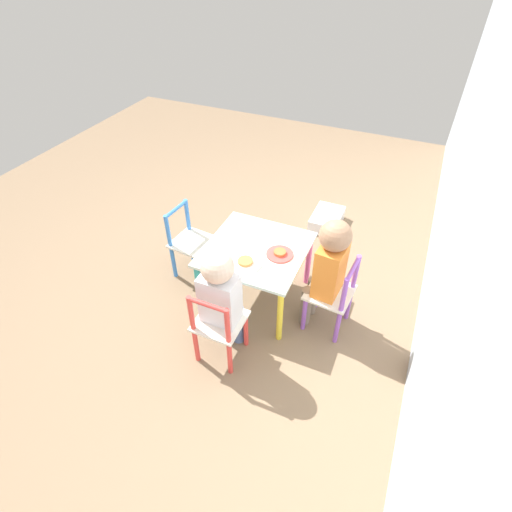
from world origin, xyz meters
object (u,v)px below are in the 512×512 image
(chair_red, at_px, (218,326))
(child_back, at_px, (328,265))
(plate_right, at_px, (245,263))
(plate_back, at_px, (280,254))
(kids_table, at_px, (256,255))
(chair_purple, at_px, (333,296))
(storage_bin, at_px, (327,219))
(child_right, at_px, (221,294))
(chair_blue, at_px, (190,243))

(chair_red, distance_m, child_back, 0.70)
(plate_right, xyz_separation_m, plate_back, (-0.16, 0.16, 0.00))
(kids_table, distance_m, plate_back, 0.17)
(chair_red, relative_size, chair_purple, 1.00)
(kids_table, height_order, storage_bin, kids_table)
(chair_purple, height_order, plate_back, chair_purple)
(child_right, bearing_deg, chair_blue, -44.57)
(chair_red, bearing_deg, chair_blue, -47.77)
(chair_red, height_order, plate_right, chair_red)
(chair_purple, distance_m, chair_blue, 1.04)
(chair_red, relative_size, plate_back, 3.19)
(child_back, height_order, plate_right, child_back)
(chair_blue, height_order, storage_bin, chair_blue)
(child_right, relative_size, storage_bin, 2.21)
(chair_blue, bearing_deg, plate_back, -88.72)
(child_right, bearing_deg, storage_bin, -98.20)
(kids_table, height_order, child_back, child_back)
(chair_blue, relative_size, storage_bin, 1.55)
(child_right, distance_m, storage_bin, 1.52)
(kids_table, xyz_separation_m, chair_red, (0.52, -0.00, -0.11))
(child_right, relative_size, plate_back, 4.54)
(kids_table, bearing_deg, plate_back, 90.00)
(chair_blue, xyz_separation_m, child_right, (0.51, 0.52, 0.20))
(chair_blue, relative_size, plate_back, 3.19)
(child_right, xyz_separation_m, plate_back, (-0.46, 0.16, -0.03))
(plate_back, bearing_deg, child_back, 82.77)
(chair_purple, bearing_deg, chair_blue, -90.38)
(storage_bin, bearing_deg, plate_back, -3.07)
(child_right, bearing_deg, child_back, -137.48)
(kids_table, bearing_deg, child_right, -0.00)
(plate_right, bearing_deg, chair_blue, -111.74)
(kids_table, bearing_deg, child_back, 85.22)
(child_back, xyz_separation_m, plate_back, (-0.04, -0.30, -0.05))
(chair_blue, xyz_separation_m, plate_back, (0.05, 0.67, 0.17))
(child_right, bearing_deg, chair_red, 90.00)
(chair_red, bearing_deg, kids_table, -90.00)
(chair_purple, relative_size, plate_back, 3.19)
(child_back, bearing_deg, kids_table, -90.00)
(chair_red, height_order, chair_purple, same)
(kids_table, distance_m, plate_right, 0.17)
(child_back, relative_size, plate_right, 3.98)
(kids_table, distance_m, storage_bin, 1.06)
(chair_blue, height_order, child_right, child_right)
(chair_red, distance_m, storage_bin, 1.54)
(plate_right, height_order, plate_back, same)
(kids_table, xyz_separation_m, plate_right, (0.16, 0.00, 0.07))
(kids_table, bearing_deg, chair_blue, -95.54)
(chair_blue, bearing_deg, plate_right, -106.20)
(plate_right, bearing_deg, storage_bin, 169.67)
(child_back, distance_m, plate_back, 0.31)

